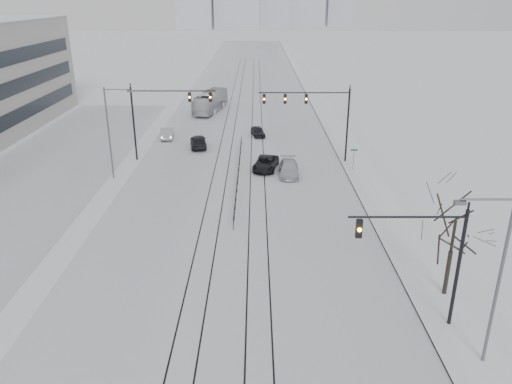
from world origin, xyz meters
name	(u,v)px	position (x,y,z in m)	size (l,w,h in m)	color
road	(245,112)	(0.00, 60.00, 0.01)	(22.00, 260.00, 0.02)	silver
sidewalk_east	(331,112)	(13.50, 60.00, 0.08)	(5.00, 260.00, 0.16)	white
curb	(315,112)	(11.05, 60.00, 0.06)	(0.10, 260.00, 0.12)	gray
parking_strip	(57,162)	(-20.00, 35.00, 0.01)	(14.00, 60.00, 0.03)	silver
tram_rails	(241,149)	(0.00, 40.00, 0.02)	(5.30, 180.00, 0.01)	black
traffic_mast_near	(430,253)	(10.79, 6.00, 4.56)	(6.10, 0.37, 7.00)	black
traffic_mast_ne	(317,110)	(8.15, 34.99, 5.76)	(9.60, 0.37, 8.00)	black
traffic_mast_nw	(160,110)	(-8.52, 36.00, 5.57)	(9.10, 0.37, 8.00)	black
street_light_east	(494,272)	(12.70, 3.00, 5.21)	(2.73, 0.25, 9.00)	#595B60
street_light_west	(111,127)	(-12.20, 30.00, 5.21)	(2.73, 0.25, 9.00)	#595B60
bare_tree	(454,229)	(13.20, 9.00, 4.49)	(4.40, 4.40, 6.10)	black
median_fence	(238,173)	(0.00, 30.00, 0.53)	(0.06, 24.00, 1.00)	black
street_sign	(354,156)	(11.80, 32.00, 1.61)	(0.70, 0.06, 2.40)	#595B60
sedan_sb_inner	(198,141)	(-5.13, 40.62, 0.78)	(1.85, 4.60, 1.57)	black
sedan_sb_outer	(167,133)	(-9.55, 44.74, 0.70)	(1.48, 4.25, 1.40)	#A6AAAD
sedan_nb_front	(266,163)	(2.77, 32.55, 0.67)	(2.21, 4.80, 1.33)	black
sedan_nb_right	(289,169)	(5.09, 30.81, 0.69)	(1.93, 4.74, 1.38)	silver
sedan_nb_far	(258,132)	(2.00, 45.88, 0.61)	(1.44, 3.57, 1.22)	black
box_truck	(211,102)	(-5.32, 60.46, 1.54)	(2.59, 11.09, 3.09)	#B6B9BA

